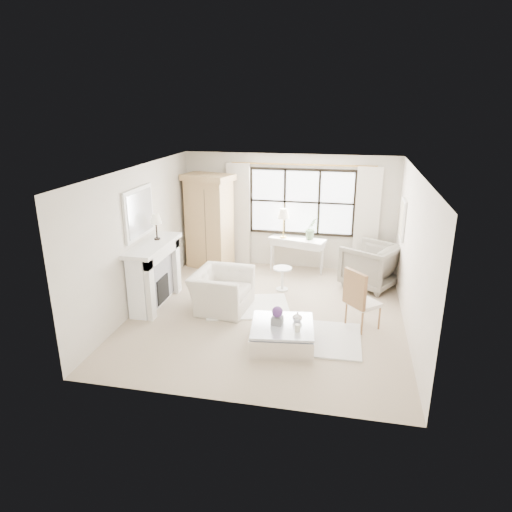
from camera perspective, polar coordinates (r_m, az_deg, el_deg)
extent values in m
plane|color=tan|center=(8.73, 1.45, -7.20)|extent=(5.50, 5.50, 0.00)
plane|color=white|center=(7.93, 1.61, 10.62)|extent=(5.50, 5.50, 0.00)
plane|color=beige|center=(10.85, 4.13, 5.55)|extent=(5.00, 0.00, 5.00)
plane|color=beige|center=(5.73, -3.44, -6.84)|extent=(5.00, 0.00, 5.00)
plane|color=beige|center=(9.00, -14.36, 2.21)|extent=(0.00, 5.50, 5.50)
plane|color=white|center=(8.19, 19.00, 0.14)|extent=(0.00, 5.50, 5.50)
cube|color=white|center=(10.75, 5.74, 6.73)|extent=(2.40, 0.02, 1.50)
cylinder|color=#B0813D|center=(10.54, 5.86, 11.30)|extent=(3.30, 0.04, 0.04)
cube|color=beige|center=(11.00, -2.18, 5.15)|extent=(0.55, 0.10, 2.47)
cube|color=silver|center=(10.70, 13.66, 4.24)|extent=(0.55, 0.10, 2.47)
cube|color=white|center=(9.15, -12.79, -2.42)|extent=(0.34, 1.50, 1.18)
cube|color=#B0B0B7|center=(9.10, -11.79, -2.85)|extent=(0.03, 1.22, 0.97)
cube|color=black|center=(9.18, -11.65, -4.08)|extent=(0.06, 0.52, 0.50)
cube|color=white|center=(8.93, -12.85, 1.33)|extent=(0.58, 1.66, 0.08)
cube|color=white|center=(8.86, -14.44, 5.24)|extent=(0.05, 1.15, 0.95)
cube|color=silver|center=(8.85, -14.26, 5.24)|extent=(0.02, 1.00, 0.80)
cube|color=white|center=(9.76, 17.85, 4.39)|extent=(0.04, 0.62, 0.82)
cube|color=beige|center=(9.76, 17.74, 4.40)|extent=(0.01, 0.52, 0.72)
cylinder|color=black|center=(9.13, -12.25, 2.12)|extent=(0.12, 0.12, 0.03)
cylinder|color=black|center=(9.08, -12.32, 3.12)|extent=(0.03, 0.03, 0.30)
cone|color=beige|center=(9.02, -12.43, 4.58)|extent=(0.22, 0.22, 0.18)
cube|color=tan|center=(10.90, -5.84, 3.93)|extent=(1.13, 0.85, 2.10)
cube|color=tan|center=(10.67, -6.04, 9.75)|extent=(1.27, 0.98, 0.14)
cube|color=silver|center=(10.70, 5.19, 1.60)|extent=(1.30, 0.71, 0.14)
cube|color=silver|center=(10.67, 5.20, 2.06)|extent=(1.37, 0.76, 0.06)
cylinder|color=#A7843A|center=(10.69, 3.41, 2.39)|extent=(0.14, 0.14, 0.03)
cylinder|color=#A7843A|center=(10.62, 3.44, 3.66)|extent=(0.02, 0.02, 0.46)
cone|color=beige|center=(10.54, 3.47, 5.34)|extent=(0.28, 0.28, 0.22)
imported|color=#59774F|center=(10.55, 6.90, 3.43)|extent=(0.36, 0.35, 0.51)
cylinder|color=silver|center=(9.79, 3.27, -4.16)|extent=(0.26, 0.26, 0.03)
cylinder|color=silver|center=(9.70, 3.30, -2.88)|extent=(0.06, 0.06, 0.44)
cylinder|color=white|center=(9.61, 3.32, -1.55)|extent=(0.40, 0.40, 0.03)
cube|color=white|center=(8.98, -1.05, -6.32)|extent=(1.83, 1.51, 0.03)
cube|color=white|center=(7.93, 6.80, -10.07)|extent=(1.72, 1.31, 0.03)
imported|color=beige|center=(8.82, -4.31, -4.30)|extent=(1.10, 1.23, 0.75)
imported|color=gray|center=(10.11, 14.11, -1.16)|extent=(1.42, 1.41, 0.95)
cube|color=silver|center=(8.26, 13.30, -5.78)|extent=(0.66, 0.66, 0.07)
cube|color=#A07043|center=(7.99, 12.25, -4.06)|extent=(0.36, 0.39, 0.60)
cube|color=white|center=(7.61, 3.29, -10.03)|extent=(1.12, 1.12, 0.32)
cube|color=#B8BDC4|center=(7.52, 3.32, -8.69)|extent=(1.12, 1.12, 0.04)
cube|color=slate|center=(7.50, 2.66, -8.03)|extent=(0.19, 0.19, 0.13)
sphere|color=#542D72|center=(7.43, 2.68, -6.97)|extent=(0.18, 0.18, 0.18)
cylinder|color=silver|center=(7.29, 5.20, -8.94)|extent=(0.09, 0.09, 0.12)
imported|color=silver|center=(7.59, 5.20, -7.57)|extent=(0.20, 0.20, 0.17)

